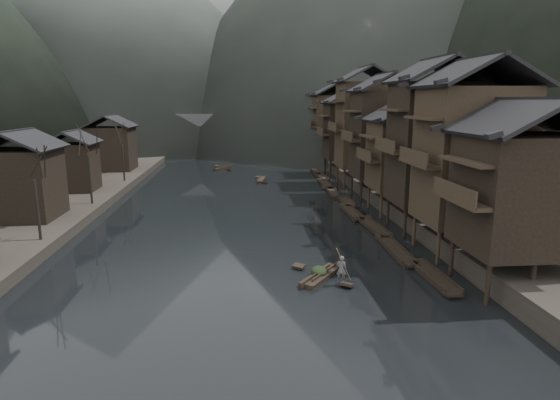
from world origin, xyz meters
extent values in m
plane|color=black|center=(0.00, 0.00, 0.00)|extent=(300.00, 300.00, 0.00)
cube|color=#2D2823|center=(35.00, 40.00, 0.90)|extent=(40.00, 200.00, 1.80)
cube|color=#2D2823|center=(-35.00, 40.00, 0.60)|extent=(40.00, 200.00, 1.20)
cylinder|color=black|center=(14.20, -10.40, 1.30)|extent=(0.30, 0.30, 2.90)
cylinder|color=black|center=(14.20, -5.60, 1.30)|extent=(0.30, 0.30, 2.90)
cylinder|color=black|center=(16.95, -10.40, 1.30)|extent=(0.30, 0.30, 2.90)
cylinder|color=black|center=(16.95, -5.60, 1.30)|extent=(0.30, 0.30, 2.90)
cube|color=black|center=(17.30, -8.00, 6.21)|extent=(7.00, 6.00, 7.23)
cube|color=#32281B|center=(13.30, -8.00, 5.85)|extent=(1.20, 5.70, 0.25)
cylinder|color=#32281B|center=(14.20, -3.40, 1.30)|extent=(0.30, 0.30, 2.90)
cylinder|color=#32281B|center=(14.20, 1.40, 1.30)|extent=(0.30, 0.30, 2.90)
cylinder|color=#32281B|center=(16.95, -3.40, 1.30)|extent=(0.30, 0.30, 2.90)
cylinder|color=#32281B|center=(16.95, 1.40, 1.30)|extent=(0.30, 0.30, 2.90)
cube|color=#32281B|center=(17.30, -1.00, 7.71)|extent=(7.00, 6.00, 10.23)
cube|color=#32281B|center=(13.30, -1.00, 7.20)|extent=(1.20, 5.70, 0.25)
cylinder|color=black|center=(14.20, 3.60, 1.30)|extent=(0.30, 0.30, 2.90)
cylinder|color=black|center=(14.20, 8.40, 1.30)|extent=(0.30, 0.30, 2.90)
cylinder|color=black|center=(16.95, 3.60, 1.30)|extent=(0.30, 0.30, 2.90)
cylinder|color=black|center=(16.95, 8.40, 1.30)|extent=(0.30, 0.30, 2.90)
cube|color=black|center=(17.30, 6.00, 8.01)|extent=(7.00, 6.00, 10.81)
cube|color=#32281B|center=(13.30, 6.00, 7.47)|extent=(1.20, 5.70, 0.25)
cylinder|color=#32281B|center=(14.20, 10.60, 1.30)|extent=(0.30, 0.30, 2.90)
cylinder|color=#32281B|center=(14.20, 15.40, 1.30)|extent=(0.30, 0.30, 2.90)
cylinder|color=#32281B|center=(16.95, 10.60, 1.30)|extent=(0.30, 0.30, 2.90)
cylinder|color=#32281B|center=(16.95, 15.40, 1.30)|extent=(0.30, 0.30, 2.90)
cube|color=#32281B|center=(17.30, 13.00, 6.17)|extent=(7.00, 6.00, 7.14)
cube|color=#32281B|center=(13.30, 13.00, 5.81)|extent=(1.20, 5.70, 0.25)
cylinder|color=black|center=(14.20, 18.60, 1.30)|extent=(0.30, 0.30, 2.90)
cylinder|color=black|center=(14.20, 23.40, 1.30)|extent=(0.30, 0.30, 2.90)
cylinder|color=black|center=(16.95, 18.60, 1.30)|extent=(0.30, 0.30, 2.90)
cylinder|color=black|center=(16.95, 23.40, 1.30)|extent=(0.30, 0.30, 2.90)
cube|color=black|center=(17.30, 21.00, 7.75)|extent=(7.00, 6.00, 10.30)
cube|color=#32281B|center=(13.30, 21.00, 7.23)|extent=(1.20, 5.70, 0.25)
cylinder|color=#32281B|center=(14.20, 27.60, 1.30)|extent=(0.30, 0.30, 2.90)
cylinder|color=#32281B|center=(14.20, 32.40, 1.30)|extent=(0.30, 0.30, 2.90)
cylinder|color=#32281B|center=(16.95, 27.60, 1.30)|extent=(0.30, 0.30, 2.90)
cylinder|color=#32281B|center=(16.95, 32.40, 1.30)|extent=(0.30, 0.30, 2.90)
cube|color=#32281B|center=(17.30, 30.00, 8.46)|extent=(7.00, 6.00, 11.72)
cube|color=#32281B|center=(13.30, 30.00, 7.87)|extent=(1.20, 5.70, 0.25)
cylinder|color=black|center=(14.20, 37.60, 1.30)|extent=(0.30, 0.30, 2.90)
cylinder|color=black|center=(14.20, 42.40, 1.30)|extent=(0.30, 0.30, 2.90)
cylinder|color=black|center=(16.95, 37.60, 1.30)|extent=(0.30, 0.30, 2.90)
cylinder|color=black|center=(16.95, 42.40, 1.30)|extent=(0.30, 0.30, 2.90)
cube|color=black|center=(17.30, 40.00, 7.01)|extent=(7.00, 6.00, 8.82)
cube|color=#32281B|center=(13.30, 40.00, 6.57)|extent=(1.20, 5.70, 0.25)
cylinder|color=#32281B|center=(14.20, 49.60, 1.30)|extent=(0.30, 0.30, 2.90)
cylinder|color=#32281B|center=(14.20, 54.40, 1.30)|extent=(0.30, 0.30, 2.90)
cylinder|color=#32281B|center=(16.95, 49.60, 1.30)|extent=(0.30, 0.30, 2.90)
cylinder|color=#32281B|center=(16.95, 54.40, 1.30)|extent=(0.30, 0.30, 2.90)
cube|color=#32281B|center=(17.30, 52.00, 7.69)|extent=(7.00, 6.00, 10.18)
cube|color=#32281B|center=(13.30, 52.00, 7.18)|extent=(1.20, 5.70, 0.25)
cube|color=black|center=(-20.50, 10.00, 4.45)|extent=(6.00, 6.00, 6.50)
cube|color=black|center=(-20.50, 24.00, 4.10)|extent=(5.00, 5.00, 5.80)
cube|color=black|center=(-20.50, 42.00, 4.60)|extent=(6.50, 6.50, 6.80)
cylinder|color=black|center=(-17.00, 2.47, 3.62)|extent=(0.24, 0.24, 4.85)
cylinder|color=black|center=(-17.00, 15.98, 3.82)|extent=(0.24, 0.24, 5.24)
cylinder|color=black|center=(-17.00, 30.82, 3.71)|extent=(0.24, 0.24, 5.01)
cube|color=black|center=(12.73, -6.32, 0.15)|extent=(1.33, 6.16, 0.30)
cube|color=black|center=(12.73, -6.32, 0.33)|extent=(1.38, 6.04, 0.10)
cube|color=black|center=(12.84, -3.38, 0.29)|extent=(0.96, 0.79, 0.33)
cube|color=black|center=(12.62, -9.26, 0.29)|extent=(0.96, 0.79, 0.33)
cube|color=black|center=(12.04, -0.42, 0.15)|extent=(1.24, 7.49, 0.30)
cube|color=black|center=(12.04, -0.42, 0.33)|extent=(1.29, 7.34, 0.10)
cube|color=black|center=(11.97, 3.17, 0.29)|extent=(0.95, 0.93, 0.36)
cube|color=black|center=(12.11, -4.00, 0.29)|extent=(0.95, 0.93, 0.36)
cube|color=black|center=(12.25, 6.44, 0.15)|extent=(1.65, 7.36, 0.30)
cube|color=black|center=(12.25, 6.44, 0.33)|extent=(1.70, 7.21, 0.10)
cube|color=black|center=(12.52, 9.93, 0.29)|extent=(1.00, 0.96, 0.36)
cube|color=black|center=(11.98, 2.95, 0.29)|extent=(1.00, 0.96, 0.36)
cube|color=black|center=(11.58, 12.58, 0.15)|extent=(1.11, 6.90, 0.30)
cube|color=black|center=(11.58, 12.58, 0.33)|extent=(1.17, 6.76, 0.10)
cube|color=black|center=(11.58, 15.89, 0.29)|extent=(0.94, 0.85, 0.35)
cube|color=black|center=(11.59, 9.27, 0.29)|extent=(0.94, 0.85, 0.35)
cube|color=black|center=(12.28, 18.06, 0.15)|extent=(1.26, 5.92, 0.30)
cube|color=black|center=(12.28, 18.06, 0.33)|extent=(1.31, 5.80, 0.10)
cube|color=black|center=(12.20, 20.88, 0.29)|extent=(0.95, 0.75, 0.32)
cube|color=black|center=(12.35, 15.23, 0.29)|extent=(0.95, 0.75, 0.32)
cube|color=black|center=(11.81, 23.80, 0.15)|extent=(1.64, 6.90, 0.30)
cube|color=black|center=(11.81, 23.80, 0.33)|extent=(1.68, 6.77, 0.10)
cube|color=black|center=(11.54, 27.07, 0.29)|extent=(1.00, 0.91, 0.35)
cube|color=black|center=(12.07, 20.53, 0.29)|extent=(1.00, 0.91, 0.35)
cube|color=black|center=(11.98, 29.68, 0.15)|extent=(1.30, 7.42, 0.30)
cube|color=black|center=(11.98, 29.68, 0.33)|extent=(1.36, 7.28, 0.10)
cube|color=black|center=(11.88, 33.23, 0.29)|extent=(0.96, 0.93, 0.36)
cube|color=black|center=(12.07, 26.13, 0.29)|extent=(0.96, 0.93, 0.36)
cube|color=black|center=(12.52, 36.30, 0.15)|extent=(1.31, 7.32, 0.30)
cube|color=black|center=(12.52, 36.30, 0.33)|extent=(1.36, 7.17, 0.10)
cube|color=black|center=(12.62, 39.80, 0.29)|extent=(0.96, 0.92, 0.36)
cube|color=black|center=(12.42, 32.81, 0.29)|extent=(0.96, 0.92, 0.36)
cube|color=black|center=(12.63, 42.10, 0.15)|extent=(1.14, 7.41, 0.30)
cube|color=black|center=(12.63, 42.10, 0.33)|extent=(1.19, 7.27, 0.10)
cube|color=black|center=(12.61, 45.66, 0.29)|extent=(0.94, 0.91, 0.36)
cube|color=black|center=(12.65, 38.55, 0.29)|extent=(0.94, 0.91, 0.36)
cube|color=black|center=(12.69, 48.59, 0.15)|extent=(1.29, 6.89, 0.30)
cube|color=black|center=(12.69, 48.59, 0.33)|extent=(1.34, 6.76, 0.10)
cube|color=black|center=(12.60, 51.88, 0.29)|extent=(0.96, 0.87, 0.35)
cube|color=black|center=(12.79, 45.29, 0.29)|extent=(0.96, 0.87, 0.35)
cube|color=black|center=(11.52, 53.98, 0.15)|extent=(1.63, 6.39, 0.30)
cube|color=black|center=(11.52, 53.98, 0.33)|extent=(1.67, 6.27, 0.10)
cube|color=black|center=(11.77, 57.01, 0.29)|extent=(1.00, 0.86, 0.33)
cube|color=black|center=(11.26, 50.96, 0.29)|extent=(1.00, 0.86, 0.33)
cube|color=black|center=(12.36, 60.61, 0.15)|extent=(1.58, 6.75, 0.30)
cube|color=black|center=(12.36, 60.61, 0.33)|extent=(1.62, 6.62, 0.10)
cube|color=black|center=(12.13, 63.81, 0.29)|extent=(0.99, 0.89, 0.34)
cube|color=black|center=(12.59, 57.41, 0.29)|extent=(0.99, 0.89, 0.34)
cube|color=black|center=(3.06, 34.66, 0.15)|extent=(1.72, 4.87, 0.30)
cube|color=black|center=(3.06, 34.66, 0.33)|extent=(1.75, 4.79, 0.10)
cube|color=black|center=(2.71, 36.93, 0.29)|extent=(0.93, 0.72, 0.30)
cube|color=black|center=(3.42, 32.39, 0.29)|extent=(0.93, 0.72, 0.30)
cube|color=black|center=(-3.19, 47.91, 0.15)|extent=(3.23, 5.24, 0.30)
cube|color=black|center=(-3.19, 47.91, 0.33)|extent=(3.23, 5.17, 0.10)
cube|color=black|center=(-4.31, 50.22, 0.29)|extent=(1.05, 0.97, 0.31)
cube|color=black|center=(-2.07, 45.60, 0.29)|extent=(1.05, 0.97, 0.31)
cube|color=#4C4C4F|center=(0.00, 72.00, 7.20)|extent=(40.00, 6.00, 1.60)
cube|color=#4C4C4F|center=(0.00, 69.30, 8.50)|extent=(40.00, 0.50, 1.00)
cube|color=#4C4C4F|center=(0.00, 74.70, 8.50)|extent=(40.00, 0.50, 1.00)
cube|color=#4C4C4F|center=(-14.00, 72.00, 3.20)|extent=(3.20, 6.00, 6.40)
cube|color=#4C4C4F|center=(-4.50, 72.00, 3.20)|extent=(3.20, 6.00, 6.40)
cube|color=#4C4C4F|center=(4.50, 72.00, 3.20)|extent=(3.20, 6.00, 6.40)
cube|color=#4C4C4F|center=(14.00, 72.00, 3.20)|extent=(3.20, 6.00, 6.40)
cone|color=#474F49|center=(-50.00, 135.00, 43.38)|extent=(168.00, 168.00, 86.76)
cone|color=gray|center=(0.00, 210.00, 53.78)|extent=(320.00, 320.00, 107.56)
cube|color=black|center=(5.21, -5.30, 0.15)|extent=(3.57, 4.38, 0.30)
cube|color=black|center=(5.21, -5.30, 0.33)|extent=(3.56, 4.34, 0.10)
cube|color=black|center=(3.89, -3.49, 0.29)|extent=(1.04, 0.98, 0.29)
cube|color=black|center=(6.53, -7.12, 0.29)|extent=(1.04, 0.98, 0.29)
ellipsoid|color=black|center=(5.07, -5.11, 0.77)|extent=(1.12, 1.46, 0.67)
imported|color=#58585A|center=(6.25, -6.74, 1.35)|extent=(0.78, 0.64, 1.83)
cylinder|color=#8C7A51|center=(6.45, -6.74, 3.86)|extent=(1.62, 2.06, 3.19)
camera|label=1|loc=(-0.24, -35.03, 11.83)|focal=30.00mm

